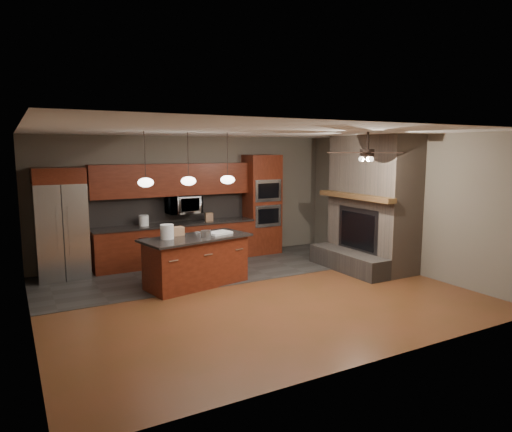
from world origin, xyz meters
TOP-DOWN VIEW (x-y plane):
  - ground at (0.00, 0.00)m, footprint 7.00×7.00m
  - ceiling at (0.00, 0.00)m, footprint 7.00×6.00m
  - back_wall at (0.00, 3.00)m, footprint 7.00×0.02m
  - right_wall at (3.50, 0.00)m, footprint 0.02×6.00m
  - left_wall at (-3.50, 0.00)m, footprint 0.02×6.00m
  - slate_tile_patch at (0.00, 1.80)m, footprint 7.00×2.40m
  - fireplace_column at (3.04, 0.40)m, footprint 1.30×2.10m
  - back_cabinetry at (-0.48, 2.74)m, footprint 3.59×0.64m
  - oven_tower at (1.70, 2.69)m, footprint 0.80×0.63m
  - microwave at (-0.27, 2.75)m, footprint 0.73×0.41m
  - refrigerator at (-2.81, 2.62)m, footprint 0.93×0.75m
  - kitchen_island at (-0.70, 0.92)m, footprint 2.12×1.27m
  - white_bucket at (-1.22, 0.97)m, footprint 0.28×0.28m
  - paint_can at (-0.55, 0.79)m, footprint 0.22×0.22m
  - paint_tray at (-0.21, 0.96)m, footprint 0.50×0.41m
  - cardboard_box at (-0.96, 1.22)m, footprint 0.26×0.20m
  - counter_bucket at (-1.18, 2.70)m, footprint 0.20×0.20m
  - counter_box at (0.29, 2.65)m, footprint 0.19×0.16m
  - pendant_left at (-1.65, 0.70)m, footprint 0.26×0.26m
  - pendant_center at (-0.90, 0.70)m, footprint 0.26×0.26m
  - pendant_right at (-0.15, 0.70)m, footprint 0.26×0.26m
  - ceiling_fan at (1.80, -0.80)m, footprint 1.27×1.33m

SIDE VIEW (x-z plane):
  - ground at x=0.00m, z-range 0.00..0.00m
  - slate_tile_patch at x=0.00m, z-range 0.00..0.01m
  - kitchen_island at x=-0.70m, z-range 0.01..0.93m
  - back_cabinetry at x=-0.48m, z-range -0.21..1.99m
  - paint_tray at x=-0.21m, z-range 0.92..0.96m
  - paint_can at x=-0.55m, z-range 0.92..1.04m
  - counter_box at x=0.29m, z-range 0.90..1.09m
  - cardboard_box at x=-0.96m, z-range 0.92..1.08m
  - counter_bucket at x=-1.18m, z-range 0.90..1.13m
  - white_bucket at x=-1.22m, z-range 0.92..1.18m
  - refrigerator at x=-2.81m, z-range 0.00..2.16m
  - oven_tower at x=1.70m, z-range 0.00..2.38m
  - fireplace_column at x=3.04m, z-range -0.10..2.70m
  - microwave at x=-0.27m, z-range 1.05..1.55m
  - back_wall at x=0.00m, z-range 0.00..2.80m
  - right_wall at x=3.50m, z-range 0.00..2.80m
  - left_wall at x=-3.50m, z-range 0.00..2.80m
  - pendant_left at x=-1.65m, z-range 1.51..2.42m
  - pendant_center at x=-0.90m, z-range 1.51..2.42m
  - pendant_right at x=-0.15m, z-range 1.51..2.42m
  - ceiling_fan at x=1.80m, z-range 2.25..2.66m
  - ceiling at x=0.00m, z-range 2.79..2.81m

